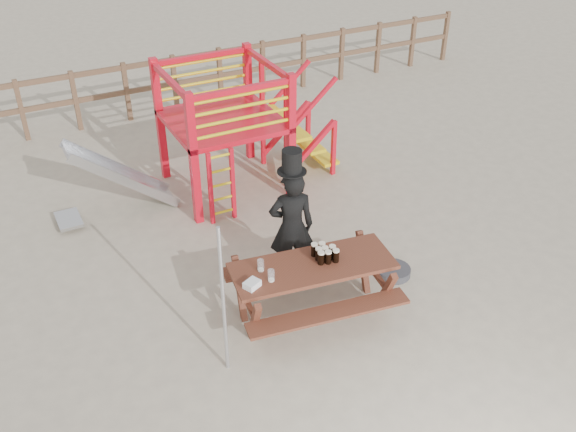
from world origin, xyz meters
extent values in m
plane|color=#B4A68C|center=(0.00, 0.00, 0.00)|extent=(60.00, 60.00, 0.00)
cube|color=brown|center=(0.00, 7.00, 1.10)|extent=(15.00, 0.06, 0.10)
cube|color=brown|center=(0.00, 7.00, 0.60)|extent=(15.00, 0.06, 0.10)
cube|color=brown|center=(-2.50, 7.00, 0.60)|extent=(0.09, 0.09, 1.20)
cube|color=brown|center=(-1.50, 7.00, 0.60)|extent=(0.09, 0.09, 1.20)
cube|color=brown|center=(-0.50, 7.00, 0.60)|extent=(0.09, 0.09, 1.20)
cube|color=brown|center=(0.50, 7.00, 0.60)|extent=(0.09, 0.09, 1.20)
cube|color=brown|center=(1.50, 7.00, 0.60)|extent=(0.09, 0.09, 1.20)
cube|color=brown|center=(2.50, 7.00, 0.60)|extent=(0.09, 0.09, 1.20)
cube|color=brown|center=(3.50, 7.00, 0.60)|extent=(0.09, 0.09, 1.20)
cube|color=brown|center=(4.50, 7.00, 0.60)|extent=(0.09, 0.09, 1.20)
cube|color=brown|center=(5.50, 7.00, 0.60)|extent=(0.09, 0.09, 1.20)
cube|color=brown|center=(6.50, 7.00, 0.60)|extent=(0.09, 0.09, 1.20)
cube|color=brown|center=(7.50, 7.00, 0.60)|extent=(0.09, 0.09, 1.20)
cube|color=red|center=(-0.60, 2.80, 1.05)|extent=(0.12, 0.12, 2.10)
cube|color=red|center=(1.00, 2.80, 1.05)|extent=(0.12, 0.12, 2.10)
cube|color=red|center=(-0.60, 4.40, 1.05)|extent=(0.12, 0.12, 2.10)
cube|color=red|center=(1.00, 4.40, 1.05)|extent=(0.12, 0.12, 2.10)
cube|color=red|center=(0.20, 3.60, 1.20)|extent=(1.72, 1.72, 0.08)
cube|color=red|center=(0.20, 2.80, 2.00)|extent=(1.60, 0.08, 0.08)
cube|color=red|center=(0.20, 4.40, 2.00)|extent=(1.60, 0.08, 0.08)
cube|color=red|center=(-0.60, 3.60, 2.00)|extent=(0.08, 1.60, 0.08)
cube|color=red|center=(1.00, 3.60, 2.00)|extent=(0.08, 1.60, 0.08)
cylinder|color=yellow|center=(0.20, 2.80, 1.38)|extent=(1.50, 0.05, 0.05)
cylinder|color=yellow|center=(0.20, 4.40, 1.38)|extent=(1.50, 0.05, 0.05)
cylinder|color=yellow|center=(0.20, 2.80, 1.56)|extent=(1.50, 0.05, 0.05)
cylinder|color=yellow|center=(0.20, 4.40, 1.56)|extent=(1.50, 0.05, 0.05)
cylinder|color=yellow|center=(0.20, 2.80, 1.74)|extent=(1.50, 0.05, 0.05)
cylinder|color=yellow|center=(0.20, 4.40, 1.74)|extent=(1.50, 0.05, 0.05)
cylinder|color=yellow|center=(0.20, 2.80, 1.92)|extent=(1.50, 0.05, 0.05)
cylinder|color=yellow|center=(0.20, 4.40, 1.92)|extent=(1.50, 0.05, 0.05)
cube|color=red|center=(-0.43, 2.65, 0.60)|extent=(0.06, 0.06, 1.20)
cube|color=red|center=(-0.07, 2.65, 0.60)|extent=(0.06, 0.06, 1.20)
cylinder|color=yellow|center=(-0.25, 2.65, 0.15)|extent=(0.36, 0.04, 0.04)
cylinder|color=yellow|center=(-0.25, 2.65, 0.39)|extent=(0.36, 0.04, 0.04)
cylinder|color=yellow|center=(-0.25, 2.65, 0.63)|extent=(0.36, 0.04, 0.04)
cylinder|color=yellow|center=(-0.25, 2.65, 0.87)|extent=(0.36, 0.04, 0.04)
cylinder|color=yellow|center=(-0.25, 2.65, 1.11)|extent=(0.36, 0.04, 0.04)
cube|color=yellow|center=(1.15, 3.60, 1.08)|extent=(0.30, 0.90, 0.06)
cube|color=yellow|center=(1.43, 3.60, 0.78)|extent=(0.30, 0.90, 0.06)
cube|color=yellow|center=(1.71, 3.60, 0.48)|extent=(0.30, 0.90, 0.06)
cube|color=yellow|center=(1.99, 3.60, 0.18)|extent=(0.30, 0.90, 0.06)
cube|color=red|center=(1.55, 3.15, 0.60)|extent=(0.95, 0.08, 0.86)
cube|color=red|center=(1.55, 4.05, 0.60)|extent=(0.95, 0.08, 0.86)
cube|color=#BABCC1|center=(-1.50, 3.60, 0.62)|extent=(1.53, 0.55, 1.21)
cube|color=#BABCC1|center=(-1.50, 3.33, 0.66)|extent=(1.58, 0.04, 1.28)
cube|color=#BABCC1|center=(-1.50, 3.87, 0.66)|extent=(1.58, 0.04, 1.28)
cube|color=#BABCC1|center=(-2.40, 3.60, 0.10)|extent=(0.35, 0.55, 0.05)
cube|color=brown|center=(-0.09, 0.14, 0.74)|extent=(2.06, 1.02, 0.05)
cube|color=brown|center=(-0.17, -0.40, 0.44)|extent=(1.99, 0.56, 0.04)
cube|color=brown|center=(-0.01, 0.68, 0.44)|extent=(1.99, 0.56, 0.04)
cube|color=brown|center=(-0.92, 0.26, 0.36)|extent=(0.25, 1.18, 0.71)
cube|color=brown|center=(0.74, 0.02, 0.36)|extent=(0.25, 1.18, 0.71)
imported|color=black|center=(0.02, 0.90, 0.82)|extent=(0.68, 0.55, 1.63)
cube|color=#0F810B|center=(0.06, 1.03, 1.01)|extent=(0.07, 0.04, 0.38)
cylinder|color=black|center=(0.02, 0.90, 1.64)|extent=(0.37, 0.37, 0.01)
cylinder|color=black|center=(0.02, 0.90, 1.78)|extent=(0.25, 0.25, 0.28)
cube|color=white|center=(0.06, 1.02, 1.88)|extent=(0.13, 0.04, 0.03)
cylinder|color=#B2B2B7|center=(-1.39, -0.24, 0.96)|extent=(0.04, 0.04, 1.93)
cylinder|color=#343439|center=(1.28, 0.31, 0.05)|extent=(0.47, 0.47, 0.11)
cylinder|color=#343439|center=(1.28, 0.31, 0.15)|extent=(0.05, 0.05, 0.09)
cube|color=white|center=(-0.92, 0.08, 0.81)|extent=(0.22, 0.20, 0.08)
cylinder|color=black|center=(0.00, 0.11, 0.84)|extent=(0.08, 0.08, 0.15)
cylinder|color=#F4E3C7|center=(0.00, 0.11, 0.93)|extent=(0.08, 0.08, 0.02)
cylinder|color=black|center=(0.09, 0.08, 0.84)|extent=(0.08, 0.08, 0.15)
cylinder|color=#F4E3C7|center=(0.09, 0.08, 0.93)|extent=(0.08, 0.08, 0.02)
cylinder|color=black|center=(0.18, 0.07, 0.84)|extent=(0.08, 0.08, 0.15)
cylinder|color=#F4E3C7|center=(0.18, 0.07, 0.93)|extent=(0.08, 0.08, 0.02)
cylinder|color=black|center=(0.02, 0.19, 0.84)|extent=(0.08, 0.08, 0.15)
cylinder|color=#F4E3C7|center=(0.02, 0.19, 0.93)|extent=(0.08, 0.08, 0.02)
cylinder|color=black|center=(0.09, 0.17, 0.84)|extent=(0.08, 0.08, 0.15)
cylinder|color=#F4E3C7|center=(0.09, 0.17, 0.93)|extent=(0.08, 0.08, 0.02)
cylinder|color=black|center=(0.19, 0.16, 0.84)|extent=(0.08, 0.08, 0.15)
cylinder|color=#F4E3C7|center=(0.19, 0.16, 0.93)|extent=(0.08, 0.08, 0.02)
cylinder|color=black|center=(0.01, 0.29, 0.84)|extent=(0.08, 0.08, 0.15)
cylinder|color=#F4E3C7|center=(0.01, 0.29, 0.93)|extent=(0.08, 0.08, 0.02)
cylinder|color=black|center=(0.11, 0.27, 0.84)|extent=(0.08, 0.08, 0.15)
cylinder|color=#F4E3C7|center=(0.11, 0.27, 0.93)|extent=(0.08, 0.08, 0.02)
cylinder|color=silver|center=(-0.67, 0.09, 0.84)|extent=(0.08, 0.08, 0.15)
cylinder|color=#F4E3C7|center=(-0.67, 0.09, 0.78)|extent=(0.07, 0.07, 0.02)
cylinder|color=silver|center=(-0.70, 0.32, 0.84)|extent=(0.08, 0.08, 0.15)
cylinder|color=#F4E3C7|center=(-0.70, 0.32, 0.78)|extent=(0.07, 0.07, 0.02)
camera|label=1|loc=(-3.18, -5.20, 5.42)|focal=40.00mm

